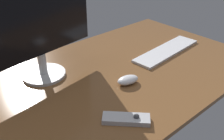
% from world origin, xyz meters
% --- Properties ---
extents(desk, '(1.40, 0.84, 0.02)m').
position_xyz_m(desk, '(0.00, 0.00, 0.01)').
color(desk, brown).
rests_on(desk, ground).
extents(monitor, '(0.55, 0.20, 0.45)m').
position_xyz_m(monitor, '(-0.26, 0.20, 0.27)').
color(monitor, '#BCBCBC').
rests_on(monitor, desk).
extents(keyboard, '(0.46, 0.15, 0.01)m').
position_xyz_m(keyboard, '(0.36, -0.01, 0.03)').
color(keyboard, white).
rests_on(keyboard, desk).
extents(computer_mouse, '(0.11, 0.08, 0.03)m').
position_xyz_m(computer_mouse, '(-0.02, -0.10, 0.04)').
color(computer_mouse, silver).
rests_on(computer_mouse, desk).
extents(media_remote, '(0.16, 0.16, 0.03)m').
position_xyz_m(media_remote, '(-0.20, -0.28, 0.03)').
color(media_remote, '#B7B7BC').
rests_on(media_remote, desk).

